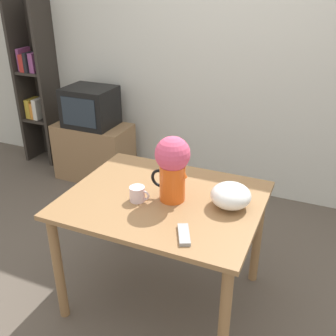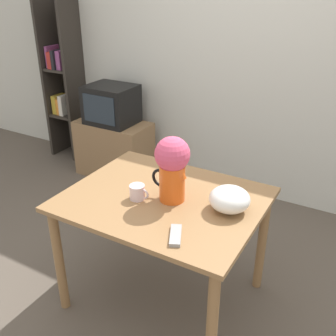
% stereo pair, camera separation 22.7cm
% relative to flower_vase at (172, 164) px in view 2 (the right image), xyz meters
% --- Properties ---
extents(ground_plane, '(12.00, 12.00, 0.00)m').
position_rel_flower_vase_xyz_m(ground_plane, '(-0.14, 0.07, -1.01)').
color(ground_plane, brown).
extents(wall_back, '(8.00, 0.05, 2.60)m').
position_rel_flower_vase_xyz_m(wall_back, '(-0.14, 1.69, 0.29)').
color(wall_back, silver).
rests_on(wall_back, ground_plane).
extents(table, '(1.16, 0.94, 0.78)m').
position_rel_flower_vase_xyz_m(table, '(-0.06, -0.00, -0.34)').
color(table, olive).
rests_on(table, ground_plane).
extents(flower_vase, '(0.24, 0.20, 0.40)m').
position_rel_flower_vase_xyz_m(flower_vase, '(0.00, 0.00, 0.00)').
color(flower_vase, '#E05619').
rests_on(flower_vase, table).
extents(coffee_mug, '(0.13, 0.09, 0.09)m').
position_rel_flower_vase_xyz_m(coffee_mug, '(-0.18, -0.10, -0.19)').
color(coffee_mug, silver).
rests_on(coffee_mug, table).
extents(white_bowl, '(0.23, 0.23, 0.14)m').
position_rel_flower_vase_xyz_m(white_bowl, '(0.34, 0.06, -0.16)').
color(white_bowl, white).
rests_on(white_bowl, table).
extents(remote_control, '(0.13, 0.18, 0.02)m').
position_rel_flower_vase_xyz_m(remote_control, '(0.20, -0.32, -0.22)').
color(remote_control, '#999999').
rests_on(remote_control, table).
extents(tv_stand, '(0.78, 0.42, 0.60)m').
position_rel_flower_vase_xyz_m(tv_stand, '(-1.45, 1.33, -0.71)').
color(tv_stand, '#8E6B47').
rests_on(tv_stand, ground_plane).
extents(tv_set, '(0.49, 0.41, 0.39)m').
position_rel_flower_vase_xyz_m(tv_set, '(-1.45, 1.32, -0.22)').
color(tv_set, black).
rests_on(tv_set, tv_stand).
extents(bookshelf, '(0.39, 0.32, 1.78)m').
position_rel_flower_vase_xyz_m(bookshelf, '(-2.27, 1.53, -0.12)').
color(bookshelf, '#2D2823').
rests_on(bookshelf, ground_plane).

